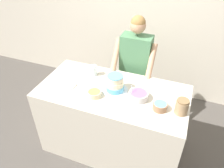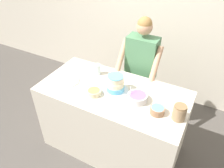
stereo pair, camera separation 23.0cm
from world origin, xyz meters
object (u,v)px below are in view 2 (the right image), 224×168
(person_baker, at_px, (141,65))
(frosting_bowl_blue, at_px, (157,110))
(ceramic_plate, at_px, (68,81))
(frosting_bowl_yellow, at_px, (94,92))
(stoneware_jar, at_px, (179,112))
(frosting_bowl_purple, at_px, (137,97))
(cake, at_px, (116,84))
(drinking_glass, at_px, (97,69))

(person_baker, xyz_separation_m, frosting_bowl_blue, (0.47, -0.73, 0.02))
(frosting_bowl_blue, bearing_deg, person_baker, 122.42)
(person_baker, distance_m, ceramic_plate, 0.94)
(frosting_bowl_yellow, height_order, stoneware_jar, stoneware_jar)
(person_baker, height_order, ceramic_plate, person_baker)
(person_baker, distance_m, stoneware_jar, 0.97)
(ceramic_plate, bearing_deg, frosting_bowl_purple, 4.20)
(person_baker, height_order, stoneware_jar, person_baker)
(frosting_bowl_purple, bearing_deg, frosting_bowl_yellow, -164.29)
(frosting_bowl_blue, height_order, stoneware_jar, stoneware_jar)
(cake, bearing_deg, stoneware_jar, -8.17)
(frosting_bowl_purple, bearing_deg, ceramic_plate, -175.80)
(frosting_bowl_yellow, xyz_separation_m, frosting_bowl_blue, (0.69, 0.04, 0.01))
(drinking_glass, bearing_deg, frosting_bowl_yellow, -64.26)
(cake, height_order, frosting_bowl_yellow, cake)
(cake, bearing_deg, drinking_glass, 150.57)
(person_baker, xyz_separation_m, drinking_glass, (-0.40, -0.41, 0.05))
(stoneware_jar, bearing_deg, frosting_bowl_blue, -173.39)
(person_baker, height_order, frosting_bowl_purple, person_baker)
(cake, xyz_separation_m, drinking_glass, (-0.35, 0.20, -0.02))
(stoneware_jar, bearing_deg, cake, 171.83)
(frosting_bowl_blue, xyz_separation_m, stoneware_jar, (0.20, 0.02, 0.04))
(cake, distance_m, frosting_bowl_yellow, 0.25)
(drinking_glass, distance_m, stoneware_jar, 1.11)
(cake, height_order, frosting_bowl_purple, cake)
(frosting_bowl_yellow, height_order, drinking_glass, drinking_glass)
(person_baker, distance_m, frosting_bowl_blue, 0.87)
(cake, xyz_separation_m, frosting_bowl_blue, (0.52, -0.13, -0.05))
(ceramic_plate, xyz_separation_m, stoneware_jar, (1.29, -0.00, 0.07))
(person_baker, bearing_deg, frosting_bowl_yellow, -106.37)
(stoneware_jar, bearing_deg, drinking_glass, 164.31)
(person_baker, xyz_separation_m, frosting_bowl_purple, (0.22, -0.65, 0.02))
(cake, bearing_deg, frosting_bowl_blue, -13.67)
(frosting_bowl_blue, distance_m, ceramic_plate, 1.09)
(frosting_bowl_purple, distance_m, stoneware_jar, 0.45)
(cake, relative_size, frosting_bowl_purple, 1.39)
(drinking_glass, bearing_deg, person_baker, 45.55)
(frosting_bowl_blue, height_order, ceramic_plate, frosting_bowl_blue)
(frosting_bowl_blue, distance_m, drinking_glass, 0.93)
(frosting_bowl_blue, relative_size, ceramic_plate, 0.55)
(frosting_bowl_yellow, xyz_separation_m, drinking_glass, (-0.18, 0.36, 0.03))
(person_baker, relative_size, frosting_bowl_yellow, 10.49)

